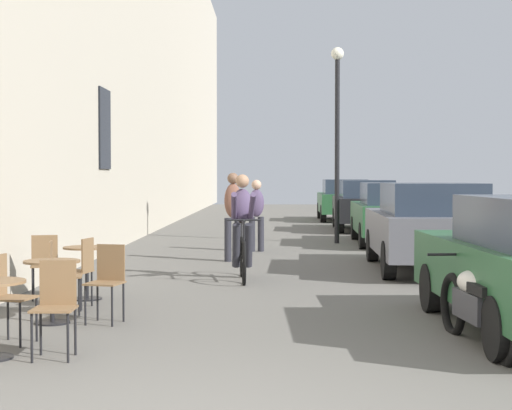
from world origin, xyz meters
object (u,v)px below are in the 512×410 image
Objects in this scene: cafe_table_far at (87,261)px; cafe_chair_mid_toward_street at (60,272)px; parked_car_third at (392,213)px; parked_motorcycle at (477,306)px; street_lamp at (337,119)px; cafe_table_mid at (52,278)px; cafe_chair_far_toward_street at (45,262)px; pedestrian_near at (233,212)px; parked_car_fourth at (365,204)px; parked_car_fifth at (344,199)px; cafe_chair_mid_toward_wall at (107,277)px; cyclist_on_bicycle at (243,230)px; cafe_chair_near_toward_street at (7,292)px; parked_car_second at (427,225)px; cafe_chair_near_toward_wall at (56,302)px; pedestrian_mid at (256,211)px; cafe_chair_far_toward_wall at (80,267)px.

cafe_chair_mid_toward_street is at bearing -92.98° from cafe_table_far.
cafe_chair_mid_toward_street is 11.73m from parked_car_third.
street_lamp is at bearing 91.69° from parked_motorcycle.
cafe_table_mid is at bearing -89.60° from cafe_table_far.
cafe_chair_far_toward_street is 5.62m from pedestrian_near.
parked_car_fourth reaches higher than cafe_chair_far_toward_street.
parked_car_fifth is (5.24, 21.96, 0.29)m from cafe_table_mid.
cafe_table_mid is 1.82m from cafe_table_far.
cafe_chair_mid_toward_wall is 6.88m from pedestrian_near.
pedestrian_near is at bearing 95.84° from cyclist_on_bicycle.
parked_car_fifth is (5.39, 23.09, 0.30)m from cafe_chair_near_toward_street.
parked_car_second is (4.65, 5.25, 0.29)m from cafe_chair_mid_toward_wall.
cafe_chair_near_toward_wall is 1.00× the size of cafe_chair_mid_toward_wall.
street_lamp is (1.98, 2.32, 2.21)m from pedestrian_mid.
parked_car_third reaches higher than cafe_chair_far_toward_street.
cafe_table_far is 3.02m from cyclist_on_bicycle.
cafe_chair_near_toward_street is at bearing 136.92° from cafe_chair_near_toward_wall.
parked_motorcycle is at bearing -92.92° from parked_car_fourth.
parked_car_fourth is 2.08× the size of parked_motorcycle.
cafe_chair_far_toward_wall is 0.20× the size of parked_car_fifth.
parked_motorcycle is (-0.73, -23.17, -0.41)m from parked_car_fifth.
cafe_chair_mid_toward_street is at bearing -66.34° from cafe_chair_far_toward_street.
parked_car_second reaches higher than parked_motorcycle.
parked_car_fourth reaches higher than cafe_table_far.
cafe_chair_near_toward_wall is 4.05m from parked_motorcycle.
cafe_table_mid is 0.16× the size of parked_car_second.
cafe_chair_far_toward_street is at bearing -172.39° from cafe_table_far.
cafe_table_far is 0.16× the size of parked_car_second.
cyclist_on_bicycle is at bearing 47.22° from cafe_table_far.
cafe_chair_mid_toward_street is at bearing -104.93° from pedestrian_mid.
pedestrian_near is 0.39× the size of parked_car_second.
cafe_chair_near_toward_street is 0.20× the size of parked_car_second.
cafe_chair_near_toward_street is 2.25m from cafe_chair_far_toward_wall.
parked_motorcycle reaches higher than cafe_table_mid.
parked_car_fifth is (4.74, 23.70, 0.30)m from cafe_chair_near_toward_wall.
pedestrian_mid is at bearing -130.48° from street_lamp.
cafe_chair_mid_toward_street is 0.88m from cafe_chair_mid_toward_wall.
street_lamp is 1.10× the size of parked_car_fifth.
parked_car_fifth is at bearing 73.97° from cafe_chair_far_toward_street.
cafe_chair_far_toward_street is at bearing 107.05° from cafe_chair_near_toward_wall.
parked_car_third is (5.49, 9.13, 0.27)m from cafe_table_far.
cafe_chair_far_toward_wall reaches higher than parked_motorcycle.
cafe_chair_far_toward_wall is (-0.56, 1.04, 0.00)m from cafe_chair_mid_toward_wall.
cafe_chair_far_toward_street is 0.56× the size of pedestrian_mid.
cafe_chair_near_toward_wall is 1.24× the size of cafe_table_far.
parked_car_third is (0.21, 5.62, -0.02)m from parked_car_second.
parked_car_third is 2.02× the size of parked_motorcycle.
cafe_chair_mid_toward_street is 16.54m from parked_car_fourth.
street_lamp reaches higher than cafe_chair_near_toward_wall.
cafe_chair_far_toward_street is (-1.07, 3.49, 0.00)m from cafe_chair_near_toward_wall.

